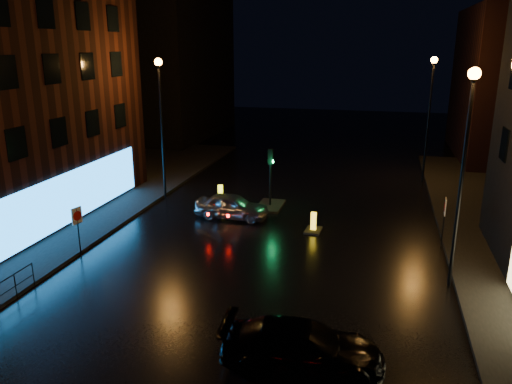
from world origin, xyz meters
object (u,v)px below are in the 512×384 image
at_px(dark_sedan, 302,347).
at_px(bollard_far, 221,199).
at_px(road_sign_right, 445,211).
at_px(road_sign_left, 77,220).
at_px(silver_hatchback, 232,206).
at_px(traffic_signal, 270,198).
at_px(bollard_near, 313,227).

relative_size(dark_sedan, bollard_far, 3.23).
bearing_deg(road_sign_right, road_sign_left, 21.72).
height_order(silver_hatchback, road_sign_right, road_sign_right).
xyz_separation_m(traffic_signal, road_sign_left, (-6.70, -8.97, 1.21)).
bearing_deg(bollard_near, traffic_signal, 135.19).
bearing_deg(road_sign_left, road_sign_right, 31.06).
bearing_deg(road_sign_right, bollard_far, -13.89).
bearing_deg(traffic_signal, bollard_far, 179.79).
distance_m(bollard_far, road_sign_left, 9.81).
xyz_separation_m(silver_hatchback, bollard_near, (4.59, -0.93, -0.46)).
xyz_separation_m(traffic_signal, bollard_near, (3.00, -3.35, -0.28)).
distance_m(traffic_signal, bollard_near, 4.51).
bearing_deg(traffic_signal, bollard_near, -48.18).
bearing_deg(bollard_far, bollard_near, -52.13).
bearing_deg(silver_hatchback, road_sign_left, 143.58).
relative_size(traffic_signal, silver_hatchback, 0.87).
bearing_deg(traffic_signal, dark_sedan, -73.82).
relative_size(road_sign_left, road_sign_right, 0.97).
relative_size(dark_sedan, road_sign_right, 2.03).
bearing_deg(road_sign_right, dark_sedan, 69.17).
bearing_deg(bollard_far, traffic_signal, -23.24).
bearing_deg(bollard_near, road_sign_left, -146.54).
bearing_deg(silver_hatchback, dark_sedan, -152.84).
height_order(traffic_signal, silver_hatchback, traffic_signal).
bearing_deg(silver_hatchback, road_sign_right, -96.13).
bearing_deg(dark_sedan, traffic_signal, 12.13).
relative_size(silver_hatchback, road_sign_left, 1.75).
distance_m(traffic_signal, bollard_far, 3.06).
relative_size(silver_hatchback, dark_sedan, 0.84).
height_order(traffic_signal, bollard_far, traffic_signal).
bearing_deg(road_sign_right, bollard_near, -0.95).
relative_size(dark_sedan, bollard_near, 3.99).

